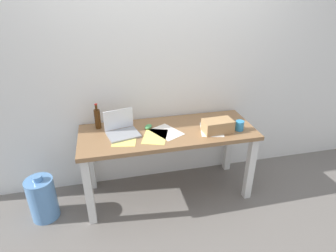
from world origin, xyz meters
name	(u,v)px	position (x,y,z in m)	size (l,w,h in m)	color
ground_plane	(168,191)	(0.00, 0.00, 0.00)	(8.00, 8.00, 0.00)	slate
back_wall	(159,64)	(0.00, 0.38, 1.30)	(5.20, 0.08, 2.60)	white
desk	(168,140)	(0.00, 0.00, 0.63)	(1.69, 0.64, 0.74)	olive
laptop_left	(122,129)	(-0.44, 0.04, 0.79)	(0.33, 0.29, 0.22)	gray
beer_bottle	(98,118)	(-0.65, 0.21, 0.85)	(0.06, 0.06, 0.26)	#47280F
computer_mouse	(148,127)	(-0.18, 0.09, 0.76)	(0.06, 0.10, 0.03)	#4C9E56
cardboard_box	(218,126)	(0.46, -0.12, 0.80)	(0.28, 0.16, 0.12)	tan
coffee_mug	(240,126)	(0.68, -0.14, 0.79)	(0.08, 0.08, 0.10)	#338CC6
paper_sheet_center	(167,132)	(-0.02, -0.03, 0.74)	(0.21, 0.30, 0.00)	white
paper_yellow_folder	(155,136)	(-0.14, -0.09, 0.74)	(0.21, 0.30, 0.00)	#F4E06B
paper_sheet_front_right	(212,130)	(0.42, -0.08, 0.74)	(0.21, 0.30, 0.00)	white
paper_sheet_front_left	(125,138)	(-0.42, -0.06, 0.74)	(0.21, 0.30, 0.00)	#F4E06B
water_cooler_jug	(42,198)	(-1.23, -0.09, 0.22)	(0.25, 0.25, 0.48)	#598CC6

